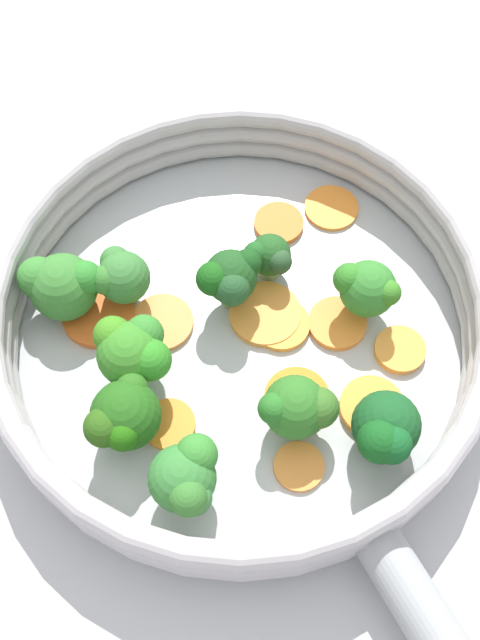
{
  "coord_description": "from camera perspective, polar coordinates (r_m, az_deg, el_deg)",
  "views": [
    {
      "loc": [
        -0.12,
        0.18,
        0.44
      ],
      "look_at": [
        0.0,
        0.0,
        0.03
      ],
      "focal_mm": 42.0,
      "sensor_mm": 36.0,
      "label": 1
    }
  ],
  "objects": [
    {
      "name": "ground_plane",
      "position": [
        0.5,
        0.0,
        -1.49
      ],
      "size": [
        4.0,
        4.0,
        0.0
      ],
      "primitive_type": "plane",
      "color": "#B7B6BB"
    },
    {
      "name": "skillet",
      "position": [
        0.49,
        0.0,
        -1.16
      ],
      "size": [
        0.3,
        0.3,
        0.01
      ],
      "primitive_type": "cylinder",
      "color": "#B2B5B7",
      "rests_on": "ground_plane"
    },
    {
      "name": "skillet_rim_wall",
      "position": [
        0.46,
        0.0,
        0.47
      ],
      "size": [
        0.31,
        0.31,
        0.05
      ],
      "color": "#B6AFB3",
      "rests_on": "skillet"
    },
    {
      "name": "skillet_rivet_left",
      "position": [
        0.44,
        3.99,
        -17.2
      ],
      "size": [
        0.01,
        0.01,
        0.01
      ],
      "primitive_type": "sphere",
      "color": "#B1B9B9",
      "rests_on": "skillet"
    },
    {
      "name": "skillet_rivet_right",
      "position": [
        0.46,
        13.37,
        -11.72
      ],
      "size": [
        0.01,
        0.01,
        0.01
      ],
      "primitive_type": "sphere",
      "color": "#B3B1B6",
      "rests_on": "skillet"
    },
    {
      "name": "carrot_slice_0",
      "position": [
        0.47,
        10.15,
        -6.33
      ],
      "size": [
        0.04,
        0.04,
        0.01
      ],
      "primitive_type": "cylinder",
      "rotation": [
        0.0,
        0.0,
        3.17
      ],
      "color": "#F99B2F",
      "rests_on": "skillet"
    },
    {
      "name": "carrot_slice_1",
      "position": [
        0.53,
        2.96,
        7.36
      ],
      "size": [
        0.04,
        0.04,
        0.0
      ],
      "primitive_type": "cylinder",
      "rotation": [
        0.0,
        0.0,
        3.26
      ],
      "color": "orange",
      "rests_on": "skillet"
    },
    {
      "name": "carrot_slice_2",
      "position": [
        0.54,
        7.35,
        8.28
      ],
      "size": [
        0.05,
        0.05,
        0.0
      ],
      "primitive_type": "cylinder",
      "rotation": [
        0.0,
        0.0,
        3.92
      ],
      "color": "orange",
      "rests_on": "skillet"
    },
    {
      "name": "carrot_slice_3",
      "position": [
        0.48,
        3.13,
        -0.33
      ],
      "size": [
        0.04,
        0.04,
        0.0
      ],
      "primitive_type": "cylinder",
      "rotation": [
        0.0,
        0.0,
        4.89
      ],
      "color": "orange",
      "rests_on": "skillet"
    },
    {
      "name": "carrot_slice_4",
      "position": [
        0.49,
        12.08,
        -2.24
      ],
      "size": [
        0.04,
        0.04,
        0.01
      ],
      "primitive_type": "cylinder",
      "rotation": [
        0.0,
        0.0,
        2.92
      ],
      "color": "orange",
      "rests_on": "skillet"
    },
    {
      "name": "carrot_slice_5",
      "position": [
        0.49,
        -5.96,
        -0.18
      ],
      "size": [
        0.05,
        0.05,
        0.0
      ],
      "primitive_type": "cylinder",
      "rotation": [
        0.0,
        0.0,
        1.17
      ],
      "color": "#F98D40",
      "rests_on": "skillet"
    },
    {
      "name": "carrot_slice_6",
      "position": [
        0.46,
        -5.29,
        -8.01
      ],
      "size": [
        0.04,
        0.04,
        0.0
      ],
      "primitive_type": "cylinder",
      "rotation": [
        0.0,
        0.0,
        3.25
      ],
      "color": "orange",
      "rests_on": "skillet"
    },
    {
      "name": "carrot_slice_7",
      "position": [
        0.49,
        7.42,
        -0.25
      ],
      "size": [
        0.04,
        0.04,
        0.0
      ],
      "primitive_type": "cylinder",
      "rotation": [
        0.0,
        0.0,
        1.58
      ],
      "color": "orange",
      "rests_on": "skillet"
    },
    {
      "name": "carrot_slice_8",
      "position": [
        0.5,
        -10.72,
        0.43
      ],
      "size": [
        0.06,
        0.06,
        0.01
      ],
      "primitive_type": "cylinder",
      "rotation": [
        0.0,
        0.0,
        2.72
      ],
      "color": "orange",
      "rests_on": "skillet"
    },
    {
      "name": "carrot_slice_9",
      "position": [
        0.46,
        4.35,
        -6.0
      ],
      "size": [
        0.05,
        0.05,
        0.01
      ],
      "primitive_type": "cylinder",
      "rotation": [
        0.0,
        0.0,
        4.41
      ],
      "color": "orange",
      "rests_on": "skillet"
    },
    {
      "name": "carrot_slice_10",
      "position": [
        0.49,
        1.91,
        0.47
      ],
      "size": [
        0.05,
        0.05,
        0.01
      ],
      "primitive_type": "cylinder",
      "rotation": [
        0.0,
        0.0,
        4.87
      ],
      "color": "orange",
      "rests_on": "skillet"
    },
    {
      "name": "carrot_slice_11",
      "position": [
        0.45,
        4.51,
        -11.05
      ],
      "size": [
        0.04,
        0.04,
        0.0
      ],
      "primitive_type": "cylinder",
      "rotation": [
        0.0,
        0.0,
        3.49
      ],
      "color": "orange",
      "rests_on": "skillet"
    },
    {
      "name": "broccoli_floret_0",
      "position": [
        0.48,
        -13.45,
        2.6
      ],
      "size": [
        0.05,
        0.04,
        0.05
      ],
      "color": "#5D984A",
      "rests_on": "skillet"
    },
    {
      "name": "broccoli_floret_1",
      "position": [
        0.45,
        -8.17,
        -2.36
      ],
      "size": [
        0.05,
        0.05,
        0.05
      ],
      "color": "#7EA562",
      "rests_on": "skillet"
    },
    {
      "name": "broccoli_floret_2",
      "position": [
        0.44,
        -8.87,
        -7.26
      ],
      "size": [
        0.04,
        0.05,
        0.05
      ],
      "color": "#7AAF5D",
      "rests_on": "skillet"
    },
    {
      "name": "broccoli_floret_3",
      "position": [
        0.42,
        -4.13,
        -11.96
      ],
      "size": [
        0.04,
        0.04,
        0.05
      ],
      "color": "#7AAB5E",
      "rests_on": "skillet"
    },
    {
      "name": "broccoli_floret_4",
      "position": [
        0.44,
        11.03,
        -8.25
      ],
      "size": [
        0.04,
        0.05,
        0.05
      ],
      "color": "#789558",
      "rests_on": "skillet"
    },
    {
      "name": "broccoli_floret_5",
      "position": [
        0.49,
        2.25,
        4.84
      ],
      "size": [
        0.03,
        0.03,
        0.03
      ],
      "color": "#8CA467",
      "rests_on": "skillet"
    },
    {
      "name": "broccoli_floret_6",
      "position": [
        0.47,
        9.62,
        2.37
      ],
      "size": [
        0.04,
        0.04,
        0.05
      ],
      "color": "#8CAC5E",
      "rests_on": "skillet"
    },
    {
      "name": "broccoli_floret_7",
      "position": [
        0.43,
        4.41,
        -6.68
      ],
      "size": [
        0.04,
        0.04,
        0.05
      ],
      "color": "#86A55C",
      "rests_on": "skillet"
    },
    {
      "name": "broccoli_floret_8",
      "position": [
        0.48,
        -9.09,
        3.32
      ],
      "size": [
        0.04,
        0.04,
        0.04
      ],
      "color": "#6CA756",
      "rests_on": "skillet"
    },
    {
      "name": "broccoli_floret_9",
      "position": [
        0.47,
        -0.78,
        3.2
      ],
      "size": [
        0.04,
        0.04,
        0.05
      ],
      "color": "#6E8A54",
      "rests_on": "skillet"
    }
  ]
}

